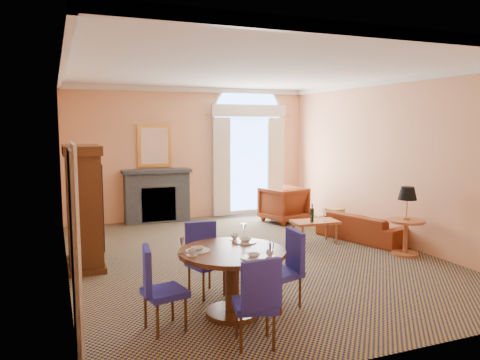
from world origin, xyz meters
name	(u,v)px	position (x,y,z in m)	size (l,w,h in m)	color
ground	(251,257)	(0.00, 0.00, 0.00)	(7.50, 7.50, 0.00)	#14173F
room_envelope	(235,113)	(-0.03, 0.67, 2.51)	(6.04, 7.52, 3.45)	#F2A773
armoire	(84,209)	(-2.72, 0.44, 0.95)	(0.57, 1.01, 1.98)	#41220E
dining_table	(232,268)	(-1.20, -2.25, 0.59)	(1.29, 1.29, 1.01)	#41220E
dining_chair_north	(204,253)	(-1.28, -1.37, 0.55)	(0.54, 0.54, 0.97)	navy
dining_chair_south	(258,297)	(-1.26, -3.14, 0.55)	(0.52, 0.52, 0.97)	navy
dining_chair_east	(288,263)	(-0.43, -2.22, 0.55)	(0.54, 0.54, 0.97)	navy
dining_chair_west	(157,283)	(-2.13, -2.34, 0.55)	(0.51, 0.51, 0.97)	navy
sofa	(362,227)	(2.55, 0.28, 0.27)	(1.83, 0.72, 0.53)	maroon
armchair	(283,204)	(1.90, 2.47, 0.42)	(0.89, 0.92, 0.84)	maroon
coffee_table	(315,222)	(1.52, 0.38, 0.42)	(0.93, 0.57, 0.80)	#B15F35
side_table	(407,214)	(2.60, -0.90, 0.74)	(0.64, 0.64, 1.20)	#B15F35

